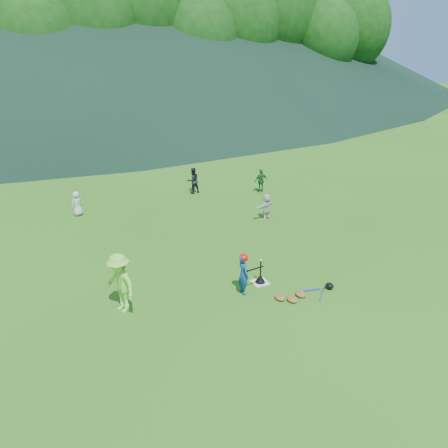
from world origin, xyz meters
The scene contains 14 objects.
ground centered at (0.00, 0.00, 0.00)m, with size 120.00×120.00×0.00m, color #2A6016.
home_plate centered at (0.00, 0.00, 0.01)m, with size 0.45×0.45×0.02m, color silver.
baseball centered at (0.00, 0.00, 0.74)m, with size 0.08×0.08×0.08m, color white.
batter_child centered at (-0.71, -0.29, 0.59)m, with size 0.43×0.28×1.18m, color navy.
adult_coach centered at (-3.95, 0.28, 0.81)m, with size 1.05×0.60×1.62m, color #83DB40.
fielder_a centered at (-4.04, 7.75, 0.50)m, with size 0.49×0.32×1.00m, color silver.
fielder_b centered at (1.18, 8.42, 0.60)m, with size 0.58×0.45×1.20m, color black.
fielder_c centered at (4.09, 7.25, 0.54)m, with size 0.63×0.26×1.08m, color #1C6023.
fielder_d centered at (2.61, 4.22, 0.52)m, with size 0.96×0.31×1.04m, color silver.
batting_tee centered at (0.00, 0.00, 0.13)m, with size 0.30×0.30×0.68m.
batter_gear centered at (-0.68, -0.29, 1.07)m, with size 0.73×0.26×0.54m.
equipment_pile centered at (0.66, -1.12, 0.07)m, with size 1.80×0.77×0.19m.
outfield_fence centered at (0.00, 28.00, 0.70)m, with size 70.07×0.08×1.33m.
tree_line centered at (0.20, 33.83, 8.21)m, with size 70.04×11.40×14.82m.
Camera 1 is at (-5.61, -9.58, 6.49)m, focal length 35.00 mm.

